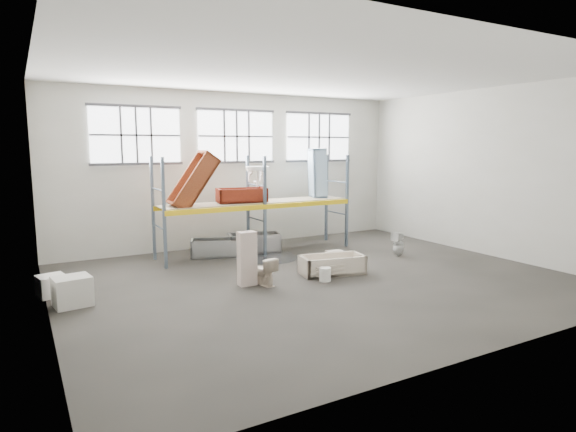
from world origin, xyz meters
TOP-DOWN VIEW (x-y plane):
  - floor at (0.00, 0.00)m, footprint 12.00×10.00m
  - ceiling at (0.00, 0.00)m, footprint 12.00×10.00m
  - wall_back at (0.00, 5.05)m, footprint 12.00×0.10m
  - wall_front at (0.00, -5.05)m, footprint 12.00×0.10m
  - wall_left at (-6.05, 0.00)m, footprint 0.10×10.00m
  - wall_right at (6.05, 0.00)m, footprint 0.10×10.00m
  - window_left at (-3.20, 4.94)m, footprint 2.60×0.04m
  - window_mid at (0.00, 4.94)m, footprint 2.60×0.04m
  - window_right at (3.20, 4.94)m, footprint 2.60×0.04m
  - rack_upright_la at (-3.00, 2.90)m, footprint 0.08×0.08m
  - rack_upright_lb at (-3.00, 4.10)m, footprint 0.08×0.08m
  - rack_upright_ma at (0.00, 2.90)m, footprint 0.08×0.08m
  - rack_upright_mb at (0.00, 4.10)m, footprint 0.08×0.08m
  - rack_upright_ra at (3.00, 2.90)m, footprint 0.08×0.08m
  - rack_upright_rb at (3.00, 4.10)m, footprint 0.08×0.08m
  - rack_beam_front at (0.00, 2.90)m, footprint 6.00×0.10m
  - rack_beam_back at (0.00, 4.10)m, footprint 6.00×0.10m
  - shelf_deck at (0.00, 3.50)m, footprint 5.90×1.10m
  - wet_patch at (0.00, 2.70)m, footprint 1.80×1.80m
  - bathtub_beige at (0.61, 0.25)m, footprint 1.75×1.06m
  - cistern_spare at (0.96, 0.68)m, footprint 0.46×0.24m
  - sink_in_tub at (0.65, 0.68)m, footprint 0.49×0.49m
  - toilet_beige at (-1.38, 0.20)m, footprint 0.48×0.72m
  - cistern_tall at (-1.74, 0.39)m, footprint 0.42×0.28m
  - toilet_white at (3.53, 0.99)m, footprint 0.37×0.37m
  - steel_tub_left at (-1.31, 3.60)m, footprint 1.58×1.14m
  - steel_tub_right at (-0.01, 3.64)m, footprint 1.70×1.10m
  - rust_tub_flat at (-0.48, 3.50)m, footprint 1.56×0.91m
  - rust_tub_tilted at (-1.99, 3.46)m, footprint 1.45×0.88m
  - sink_on_shelf at (-0.02, 3.32)m, footprint 0.75×0.60m
  - blue_tub_upright at (2.36, 3.70)m, footprint 0.71×0.87m
  - bucket at (0.07, -0.24)m, footprint 0.37×0.37m
  - carton_near at (-5.52, 0.80)m, footprint 0.79×0.71m
  - carton_far at (-5.85, 1.74)m, footprint 0.66×0.66m

SIDE VIEW (x-z plane):
  - floor at x=0.00m, z-range -0.10..0.00m
  - wet_patch at x=0.00m, z-range 0.00..0.00m
  - sink_in_tub at x=0.65m, z-range 0.09..0.23m
  - bucket at x=0.07m, z-range 0.00..0.34m
  - carton_far at x=-5.85m, z-range 0.00..0.46m
  - bathtub_beige at x=0.61m, z-range 0.00..0.48m
  - steel_tub_left at x=-1.31m, z-range 0.00..0.53m
  - cistern_spare at x=0.96m, z-range 0.07..0.49m
  - steel_tub_right at x=-0.01m, z-range 0.00..0.58m
  - carton_near at x=-5.52m, z-range 0.00..0.61m
  - toilet_beige at x=-1.38m, z-range 0.00..0.68m
  - toilet_white at x=3.53m, z-range 0.00..0.74m
  - cistern_tall at x=-1.74m, z-range 0.00..1.29m
  - rack_upright_la at x=-3.00m, z-range 0.00..3.00m
  - rack_upright_lb at x=-3.00m, z-range 0.00..3.00m
  - rack_upright_ma at x=0.00m, z-range 0.00..3.00m
  - rack_upright_mb at x=0.00m, z-range 0.00..3.00m
  - rack_upright_ra at x=3.00m, z-range 0.00..3.00m
  - rack_upright_rb at x=3.00m, z-range 0.00..3.00m
  - rack_beam_front at x=0.00m, z-range 1.43..1.57m
  - rack_beam_back at x=0.00m, z-range 1.43..1.57m
  - shelf_deck at x=0.00m, z-range 1.57..1.59m
  - rust_tub_flat at x=-0.48m, z-range 1.61..2.03m
  - sink_on_shelf at x=-0.02m, z-range 1.78..2.41m
  - rust_tub_tilted at x=-1.99m, z-range 1.42..3.17m
  - blue_tub_upright at x=2.36m, z-range 1.58..3.21m
  - wall_back at x=0.00m, z-range 0.00..5.00m
  - wall_front at x=0.00m, z-range 0.00..5.00m
  - wall_left at x=-6.05m, z-range 0.00..5.00m
  - wall_right at x=6.05m, z-range 0.00..5.00m
  - window_left at x=-3.20m, z-range 2.80..4.40m
  - window_mid at x=0.00m, z-range 2.80..4.40m
  - window_right at x=3.20m, z-range 2.80..4.40m
  - ceiling at x=0.00m, z-range 5.00..5.10m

